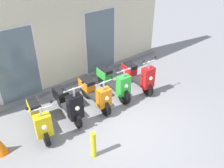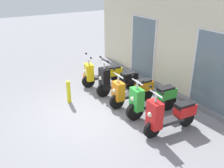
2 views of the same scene
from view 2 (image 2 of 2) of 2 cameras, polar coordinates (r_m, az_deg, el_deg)
ground_plane at (r=7.02m, az=-4.19°, el=-7.30°), size 40.00×40.00×0.00m
storefront_facade at (r=8.11m, az=15.22°, el=11.39°), size 8.54×0.50×4.11m
scooter_yellow at (r=8.73m, az=-2.28°, el=2.45°), size 0.67×1.52×1.19m
scooter_black at (r=8.05m, az=1.12°, el=0.90°), size 0.60×1.54×1.31m
scooter_orange at (r=7.40m, az=4.68°, el=-1.47°), size 0.57×1.54×1.18m
scooter_green at (r=6.91m, az=9.24°, el=-3.56°), size 0.53×1.67×1.24m
scooter_red at (r=6.23m, az=13.14°, el=-6.92°), size 0.53×1.53×1.30m
traffic_cone at (r=9.62m, az=-5.92°, el=3.20°), size 0.32×0.32×0.52m
curb_bollard at (r=7.67m, az=-9.99°, el=-1.81°), size 0.12×0.12×0.70m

